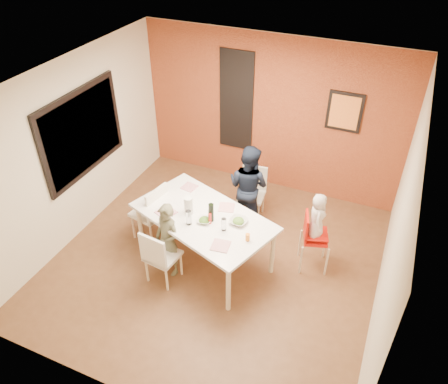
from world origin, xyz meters
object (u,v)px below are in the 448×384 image
at_px(dining_table, 203,220).
at_px(child_near, 168,240).
at_px(chair_left, 153,210).
at_px(paper_towel_roll, 189,206).
at_px(wine_bottle, 211,212).
at_px(child_far, 248,186).
at_px(chair_near, 159,255).
at_px(toddler, 317,217).
at_px(chair_far, 253,189).
at_px(high_chair, 312,236).

xyz_separation_m(dining_table, child_near, (-0.35, -0.41, -0.16)).
relative_size(dining_table, chair_left, 2.27).
distance_m(dining_table, chair_left, 0.93).
bearing_deg(dining_table, paper_towel_roll, -171.82).
xyz_separation_m(child_near, wine_bottle, (0.49, 0.36, 0.37)).
bearing_deg(child_far, chair_near, 81.66).
height_order(chair_left, toddler, toddler).
bearing_deg(child_far, toddler, 167.13).
bearing_deg(chair_near, dining_table, -112.09).
bearing_deg(chair_near, paper_towel_roll, -96.94).
height_order(dining_table, child_near, child_near).
distance_m(child_far, toddler, 1.33).
distance_m(chair_near, child_near, 0.25).
bearing_deg(chair_far, dining_table, -107.50).
xyz_separation_m(chair_near, chair_far, (0.62, 1.93, -0.01)).
bearing_deg(toddler, chair_near, 104.99).
bearing_deg(high_chair, chair_left, 81.73).
height_order(chair_near, chair_far, chair_near).
bearing_deg(child_near, chair_far, 86.96).
height_order(dining_table, high_chair, high_chair).
relative_size(chair_far, high_chair, 0.95).
bearing_deg(child_far, child_near, 78.97).
height_order(chair_far, paper_towel_roll, paper_towel_roll).
bearing_deg(chair_near, child_near, -85.46).
bearing_deg(high_chair, wine_bottle, 94.82).
relative_size(chair_far, paper_towel_roll, 3.28).
height_order(chair_left, child_far, child_far).
xyz_separation_m(dining_table, high_chair, (1.44, 0.48, -0.19)).
distance_m(chair_near, high_chair, 2.12).
relative_size(dining_table, toddler, 3.08).
bearing_deg(chair_far, wine_bottle, -101.09).
xyz_separation_m(chair_far, chair_left, (-1.17, -1.18, 0.05)).
xyz_separation_m(chair_left, child_near, (0.56, -0.52, 0.03)).
height_order(chair_far, high_chair, high_chair).
xyz_separation_m(toddler, wine_bottle, (-1.32, -0.54, 0.05)).
relative_size(chair_near, child_far, 0.63).
bearing_deg(child_near, toddler, 43.32).
distance_m(chair_near, child_far, 1.82).
height_order(chair_far, wine_bottle, wine_bottle).
xyz_separation_m(chair_far, child_far, (0.01, -0.24, 0.22)).
relative_size(child_near, wine_bottle, 4.20).
height_order(dining_table, chair_far, chair_far).
bearing_deg(toddler, child_near, 99.40).
relative_size(dining_table, paper_towel_roll, 8.26).
xyz_separation_m(child_far, toddler, (1.19, -0.55, 0.19)).
bearing_deg(dining_table, chair_near, -118.88).
relative_size(toddler, wine_bottle, 2.60).
bearing_deg(high_chair, dining_table, 91.18).
bearing_deg(child_far, chair_far, -76.08).
height_order(chair_near, paper_towel_roll, paper_towel_roll).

